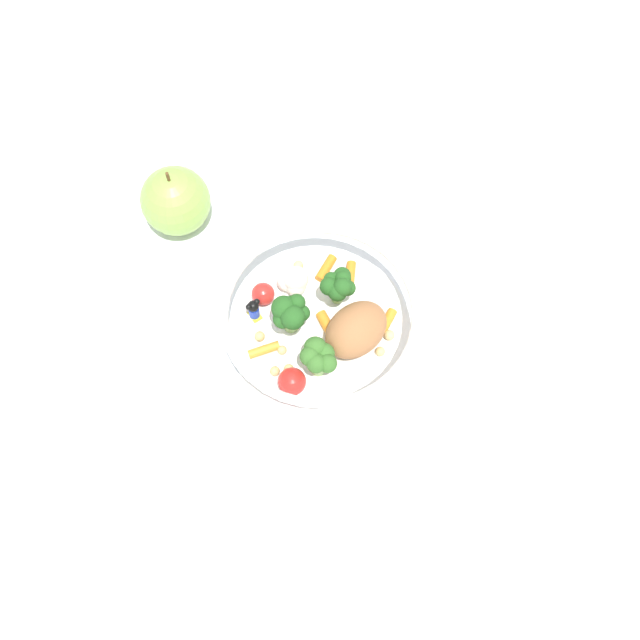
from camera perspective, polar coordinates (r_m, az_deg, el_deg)
name	(u,v)px	position (r m, az deg, el deg)	size (l,w,h in m)	color
ground_plane	(321,319)	(0.78, 0.07, 0.11)	(2.40, 2.40, 0.00)	white
food_container	(321,319)	(0.74, 0.08, 0.05)	(0.20, 0.20, 0.07)	white
loose_apple	(176,201)	(0.82, -11.25, 9.14)	(0.08, 0.08, 0.09)	#8CB74C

